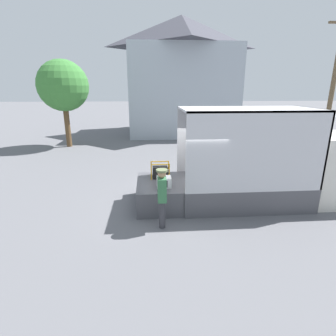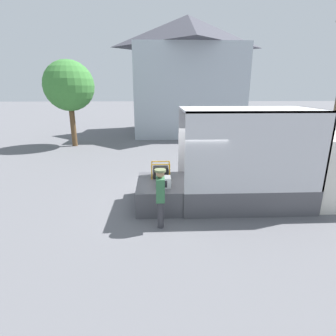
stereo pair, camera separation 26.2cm
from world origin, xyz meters
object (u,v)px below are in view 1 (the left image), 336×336
(box_truck, at_px, (292,173))
(microwave, at_px, (164,182))
(portable_generator, at_px, (161,172))
(street_tree, at_px, (63,86))
(worker_person, at_px, (162,193))
(utility_pole, at_px, (333,83))

(box_truck, relative_size, microwave, 14.49)
(portable_generator, height_order, street_tree, street_tree)
(worker_person, bearing_deg, microwave, 83.82)
(street_tree, bearing_deg, worker_person, -63.37)
(microwave, height_order, street_tree, street_tree)
(microwave, bearing_deg, portable_generator, 93.95)
(portable_generator, relative_size, street_tree, 0.12)
(microwave, xyz_separation_m, worker_person, (-0.12, -1.14, 0.10))
(box_truck, relative_size, worker_person, 3.77)
(portable_generator, distance_m, street_tree, 11.80)
(microwave, xyz_separation_m, street_tree, (-6.03, 10.64, 3.07))
(worker_person, height_order, street_tree, street_tree)
(portable_generator, bearing_deg, street_tree, 121.55)
(portable_generator, bearing_deg, box_truck, -5.25)
(box_truck, height_order, utility_pole, utility_pole)
(worker_person, distance_m, utility_pole, 14.52)
(box_truck, relative_size, portable_generator, 10.09)
(microwave, bearing_deg, worker_person, -96.18)
(box_truck, height_order, street_tree, street_tree)
(microwave, xyz_separation_m, portable_generator, (-0.06, 0.92, 0.05))
(box_truck, distance_m, microwave, 4.60)
(portable_generator, distance_m, utility_pole, 13.30)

